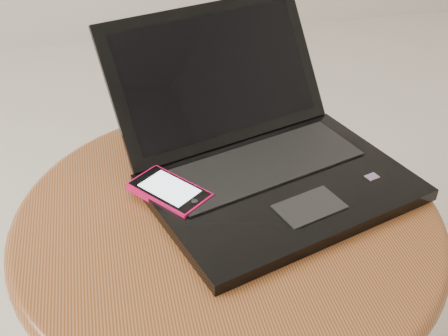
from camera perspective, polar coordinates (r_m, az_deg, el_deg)
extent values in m
cylinder|color=brown|center=(0.98, 0.32, -15.51)|extent=(0.10, 0.10, 0.43)
cylinder|color=#673112|center=(0.82, 0.37, -5.15)|extent=(0.59, 0.59, 0.03)
torus|color=#673112|center=(0.82, 0.37, -5.15)|extent=(0.62, 0.62, 0.03)
cube|color=black|center=(0.84, 5.87, -1.97)|extent=(0.44, 0.36, 0.02)
cube|color=black|center=(0.87, 3.95, 0.40)|extent=(0.33, 0.20, 0.00)
cube|color=black|center=(0.79, 8.72, -3.90)|extent=(0.11, 0.08, 0.00)
cube|color=red|center=(0.87, 14.84, -0.86)|extent=(0.02, 0.02, 0.00)
cube|color=black|center=(0.93, -0.68, 9.54)|extent=(0.39, 0.23, 0.20)
cube|color=black|center=(0.92, -0.56, 9.60)|extent=(0.34, 0.20, 0.16)
cube|color=black|center=(0.84, -4.46, -2.49)|extent=(0.12, 0.14, 0.01)
cube|color=#C02C62|center=(0.87, -6.92, -0.46)|extent=(0.06, 0.04, 0.00)
cube|color=#D50A4E|center=(0.82, -5.56, -2.46)|extent=(0.12, 0.13, 0.01)
cube|color=black|center=(0.81, -5.59, -2.09)|extent=(0.11, 0.12, 0.00)
cube|color=#C9ECF4|center=(0.81, -5.59, -2.03)|extent=(0.09, 0.09, 0.00)
cylinder|color=black|center=(0.79, -3.02, -3.39)|extent=(0.01, 0.01, 0.00)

